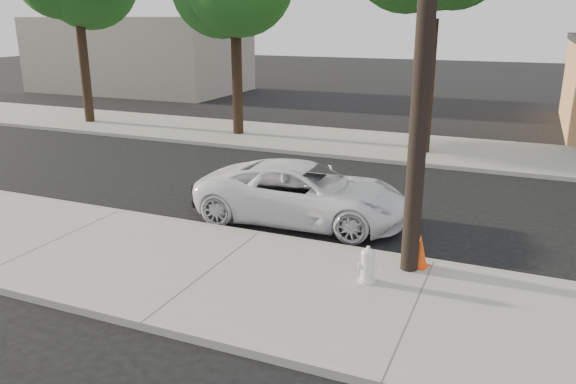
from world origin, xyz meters
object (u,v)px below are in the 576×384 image
object	(u,v)px
fire_hydrant	(367,266)
utility_pole	(425,30)
police_cruiser	(303,193)
traffic_cone	(420,251)

from	to	relation	value
fire_hydrant	utility_pole	bearing A→B (deg)	31.37
utility_pole	fire_hydrant	bearing A→B (deg)	-124.39
police_cruiser	fire_hydrant	bearing A→B (deg)	-143.58
utility_pole	fire_hydrant	world-z (taller)	utility_pole
fire_hydrant	traffic_cone	size ratio (longest dim) A/B	1.01
utility_pole	police_cruiser	xyz separation A→B (m)	(-3.10, 2.12, -3.96)
traffic_cone	fire_hydrant	bearing A→B (deg)	-125.39
utility_pole	police_cruiser	bearing A→B (deg)	145.56
utility_pole	fire_hydrant	distance (m)	4.36
police_cruiser	traffic_cone	distance (m)	3.80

